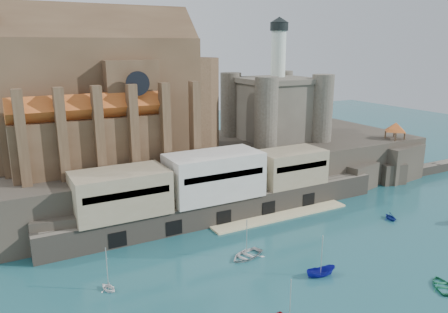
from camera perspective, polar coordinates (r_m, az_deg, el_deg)
name	(u,v)px	position (r m, az deg, el deg)	size (l,w,h in m)	color
ground	(337,256)	(73.69, 14.57, -12.51)	(300.00, 300.00, 0.00)	#184A52
promontory	(220,168)	(101.84, -0.50, -1.46)	(100.00, 36.00, 10.00)	#2A251F
quay	(214,189)	(83.28, -1.30, -4.30)	(70.00, 12.00, 13.05)	#625A4E
church	(110,99)	(92.26, -14.62, 7.32)	(47.00, 25.93, 30.51)	#493422
castle_keep	(275,105)	(108.92, 6.68, 6.69)	(21.20, 21.20, 29.30)	#4B463B
rock_outcrop	(393,162)	(118.03, 21.18, -0.68)	(14.50, 10.50, 8.70)	#2A251F
pavilion	(396,128)	(116.32, 21.50, 3.48)	(6.40, 6.40, 5.40)	#493422
boat_2	(320,276)	(67.58, 12.48, -14.99)	(1.71, 1.75, 4.54)	#151899
boat_3	(442,287)	(70.41, 26.63, -15.01)	(3.67, 1.07, 5.14)	#186D48
boat_4	(109,290)	(64.80, -14.84, -16.52)	(2.54, 1.55, 2.95)	white
boat_6	(246,257)	(71.33, 2.94, -12.97)	(4.36, 1.26, 6.10)	silver
boat_7	(390,219)	(91.06, 20.88, -7.69)	(2.82, 1.72, 3.27)	navy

